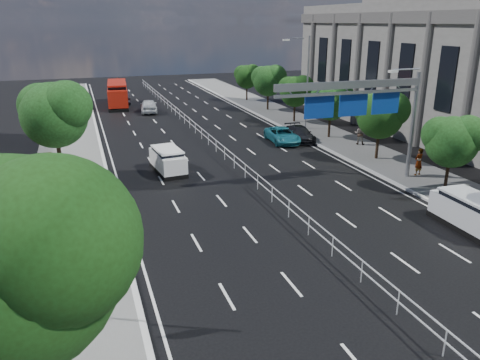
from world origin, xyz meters
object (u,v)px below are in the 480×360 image
near_car_dark (123,98)px  parked_car_teal (282,135)px  near_car_silver (149,106)px  pedestrian_a (419,162)px  toilet_sign (76,250)px  white_minivan (168,160)px  overhead_gantry (365,100)px  pedestrian_b (360,133)px  red_bus (118,93)px  silver_minivan (470,213)px  parked_car_dark (300,134)px

near_car_dark → parked_car_teal: near_car_dark is taller
near_car_silver → pedestrian_a: bearing=121.1°
near_car_silver → parked_car_teal: bearing=122.6°
toilet_sign → near_car_silver: 41.35m
white_minivan → parked_car_teal: 12.45m
overhead_gantry → near_car_dark: overhead_gantry is taller
near_car_dark → near_car_silver: bearing=109.3°
pedestrian_b → parked_car_teal: bearing=12.2°
overhead_gantry → white_minivan: bearing=149.9°
parked_car_teal → pedestrian_a: bearing=-64.3°
red_bus → near_car_silver: (3.00, -6.20, -0.77)m
toilet_sign → red_bus: bearing=83.5°
white_minivan → near_car_silver: size_ratio=0.90×
silver_minivan → pedestrian_b: size_ratio=2.30×
white_minivan → parked_car_dark: bearing=16.7°
red_bus → overhead_gantry: bearing=-66.8°
red_bus → near_car_dark: bearing=61.7°
overhead_gantry → pedestrian_b: (5.61, 8.66, -4.50)m
toilet_sign → white_minivan: bearing=69.7°
red_bus → silver_minivan: size_ratio=2.29×
silver_minivan → parked_car_teal: bearing=97.1°
overhead_gantry → white_minivan: overhead_gantry is taller
pedestrian_a → red_bus: bearing=-77.0°
white_minivan → near_car_silver: bearing=79.1°
pedestrian_a → pedestrian_b: bearing=-107.8°
red_bus → pedestrian_b: 33.21m
pedestrian_a → pedestrian_b: pedestrian_b is taller
red_bus → silver_minivan: (13.91, -44.64, -0.66)m
red_bus → near_car_silver: red_bus is taller
near_car_dark → pedestrian_a: bearing=115.5°
red_bus → parked_car_teal: (12.11, -24.64, -0.90)m
near_car_silver → near_car_dark: size_ratio=0.99×
overhead_gantry → white_minivan: (-11.51, 6.66, -4.75)m
near_car_silver → pedestrian_b: (14.95, -21.73, 0.32)m
overhead_gantry → pedestrian_b: bearing=57.1°
toilet_sign → pedestrian_b: toilet_sign is taller
silver_minivan → parked_car_dark: bearing=92.0°
toilet_sign → pedestrian_a: 24.58m
near_car_silver → parked_car_teal: size_ratio=0.98×
toilet_sign → parked_car_teal: (17.45, 22.00, -2.29)m
near_car_silver → silver_minivan: (10.90, -38.45, 0.10)m
overhead_gantry → silver_minivan: 9.46m
white_minivan → parked_car_teal: (11.27, 5.29, -0.20)m
near_car_silver → toilet_sign: bearing=84.6°
white_minivan → silver_minivan: size_ratio=0.94×
near_car_silver → pedestrian_b: pedestrian_b is taller
parked_car_teal → parked_car_dark: bearing=6.9°
parked_car_dark → overhead_gantry: bearing=-92.6°
overhead_gantry → silver_minivan: size_ratio=2.31×
toilet_sign → pedestrian_b: 29.94m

